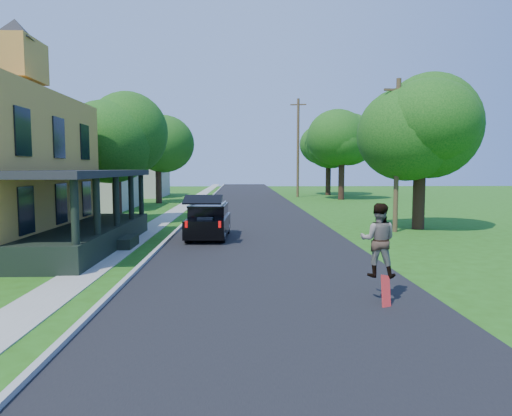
{
  "coord_description": "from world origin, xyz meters",
  "views": [
    {
      "loc": [
        -0.81,
        -12.43,
        3.2
      ],
      "look_at": [
        -0.28,
        3.0,
        1.85
      ],
      "focal_mm": 32.0,
      "sensor_mm": 36.0,
      "label": 1
    }
  ],
  "objects_px": {
    "tree_right_near": "(420,123)",
    "skateboarder": "(378,240)",
    "black_suv": "(209,221)",
    "utility_pole_near": "(397,154)"
  },
  "relations": [
    {
      "from": "black_suv",
      "to": "utility_pole_near",
      "type": "distance_m",
      "value": 9.96
    },
    {
      "from": "black_suv",
      "to": "utility_pole_near",
      "type": "height_order",
      "value": "utility_pole_near"
    },
    {
      "from": "skateboarder",
      "to": "tree_right_near",
      "type": "distance_m",
      "value": 14.83
    },
    {
      "from": "black_suv",
      "to": "tree_right_near",
      "type": "bearing_deg",
      "value": 17.26
    },
    {
      "from": "black_suv",
      "to": "tree_right_near",
      "type": "height_order",
      "value": "tree_right_near"
    },
    {
      "from": "black_suv",
      "to": "utility_pole_near",
      "type": "relative_size",
      "value": 0.6
    },
    {
      "from": "black_suv",
      "to": "utility_pole_near",
      "type": "xyz_separation_m",
      "value": [
        9.28,
        1.79,
        3.14
      ]
    },
    {
      "from": "skateboarder",
      "to": "utility_pole_near",
      "type": "height_order",
      "value": "utility_pole_near"
    },
    {
      "from": "skateboarder",
      "to": "tree_right_near",
      "type": "bearing_deg",
      "value": -97.47
    },
    {
      "from": "tree_right_near",
      "to": "skateboarder",
      "type": "bearing_deg",
      "value": -115.01
    }
  ]
}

